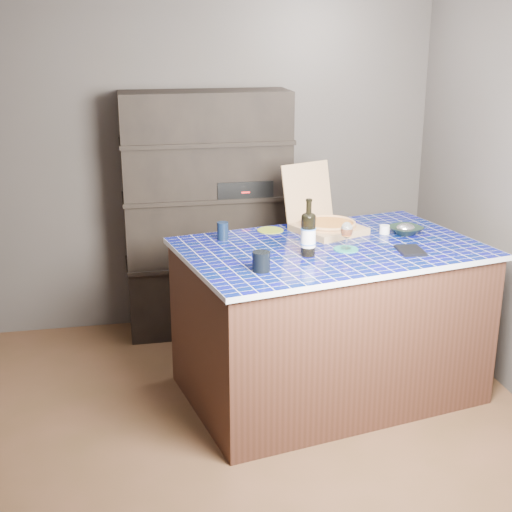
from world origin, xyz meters
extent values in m
plane|color=brown|center=(0.00, 0.00, 0.00)|extent=(3.50, 3.50, 0.00)
plane|color=#453F3C|center=(0.00, 1.75, 1.25)|extent=(3.50, 0.00, 3.50)
plane|color=#453F3C|center=(0.00, -1.75, 1.25)|extent=(3.50, 0.00, 3.50)
cube|color=black|center=(0.00, 1.53, 0.90)|extent=(1.20, 0.40, 1.80)
cube|color=black|center=(0.25, 1.48, 1.12)|extent=(0.40, 0.32, 0.12)
cube|color=#402219|center=(0.60, 0.40, 0.47)|extent=(1.91, 1.40, 0.94)
cube|color=#041348|center=(0.60, 0.40, 0.95)|extent=(1.96, 1.45, 0.03)
cube|color=tan|center=(0.67, 0.69, 0.99)|extent=(0.49, 0.49, 0.04)
cube|color=tan|center=(0.59, 0.90, 1.20)|extent=(0.38, 0.23, 0.37)
cylinder|color=#B57D4B|center=(0.67, 0.69, 1.02)|extent=(0.35, 0.35, 0.01)
cylinder|color=maroon|center=(0.67, 0.69, 1.03)|extent=(0.30, 0.30, 0.01)
torus|color=#B57D4B|center=(0.67, 0.69, 1.03)|extent=(0.35, 0.35, 0.02)
cylinder|color=black|center=(0.42, 0.25, 1.09)|extent=(0.08, 0.08, 0.23)
ellipsoid|color=black|center=(0.42, 0.25, 1.20)|extent=(0.08, 0.08, 0.05)
cylinder|color=black|center=(0.42, 0.25, 1.26)|extent=(0.03, 0.03, 0.09)
cylinder|color=silver|center=(0.42, 0.25, 1.08)|extent=(0.08, 0.08, 0.10)
cylinder|color=#3E70D5|center=(0.42, 0.25, 1.04)|extent=(0.09, 0.09, 0.01)
cylinder|color=#3E70D5|center=(0.42, 0.25, 1.13)|extent=(0.09, 0.09, 0.01)
cylinder|color=#167262|center=(0.67, 0.32, 0.97)|extent=(0.15, 0.15, 0.01)
cylinder|color=white|center=(0.67, 0.32, 0.98)|extent=(0.06, 0.06, 0.00)
cylinder|color=white|center=(0.67, 0.32, 1.02)|extent=(0.01, 0.01, 0.07)
ellipsoid|color=white|center=(0.67, 0.32, 1.09)|extent=(0.07, 0.07, 0.10)
cylinder|color=#BB591E|center=(0.67, 0.32, 1.08)|extent=(0.06, 0.06, 0.05)
cylinder|color=white|center=(0.67, 0.32, 1.11)|extent=(0.06, 0.06, 0.02)
cylinder|color=black|center=(0.10, 0.04, 1.02)|extent=(0.10, 0.10, 0.11)
cube|color=black|center=(1.03, 0.21, 0.98)|extent=(0.15, 0.21, 0.02)
imported|color=black|center=(1.14, 0.56, 1.00)|extent=(0.25, 0.25, 0.05)
ellipsoid|color=silver|center=(1.14, 0.56, 1.01)|extent=(0.12, 0.10, 0.06)
cylinder|color=white|center=(1.02, 0.59, 1.00)|extent=(0.06, 0.06, 0.05)
cylinder|color=black|center=(-0.01, 0.67, 1.03)|extent=(0.07, 0.07, 0.11)
cylinder|color=olive|center=(0.32, 0.80, 0.97)|extent=(0.17, 0.17, 0.01)
camera|label=1|loc=(-0.63, -3.52, 2.24)|focal=50.00mm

